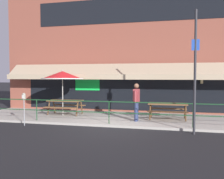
% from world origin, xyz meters
% --- Properties ---
extents(ground_plane, '(120.00, 120.00, 0.00)m').
position_xyz_m(ground_plane, '(0.00, 0.00, 0.00)').
color(ground_plane, black).
extents(patio_deck, '(15.00, 4.00, 0.10)m').
position_xyz_m(patio_deck, '(0.00, 2.00, 0.05)').
color(patio_deck, '#ADA89E').
rests_on(patio_deck, ground).
extents(restaurant_building, '(15.00, 1.60, 8.32)m').
position_xyz_m(restaurant_building, '(0.00, 4.23, 4.13)').
color(restaurant_building, brown).
rests_on(restaurant_building, ground).
extents(patio_railing, '(13.84, 0.04, 0.97)m').
position_xyz_m(patio_railing, '(0.00, 0.30, 0.80)').
color(patio_railing, '#194723').
rests_on(patio_railing, patio_deck).
extents(picnic_table_left, '(1.80, 1.42, 0.76)m').
position_xyz_m(picnic_table_left, '(-2.89, 2.22, 0.71)').
color(picnic_table_left, brown).
rests_on(picnic_table_left, patio_deck).
extents(picnic_table_centre, '(1.80, 1.42, 0.76)m').
position_xyz_m(picnic_table_centre, '(2.44, 1.95, 0.71)').
color(picnic_table_centre, brown).
rests_on(picnic_table_centre, patio_deck).
extents(patio_umbrella_left, '(2.14, 2.14, 2.38)m').
position_xyz_m(patio_umbrella_left, '(-2.89, 1.92, 2.18)').
color(patio_umbrella_left, '#B7B2A8').
rests_on(patio_umbrella_left, patio_deck).
extents(pedestrian_walking, '(0.26, 0.62, 1.71)m').
position_xyz_m(pedestrian_walking, '(1.06, 1.18, 1.06)').
color(pedestrian_walking, navy).
rests_on(pedestrian_walking, patio_deck).
extents(parking_meter_near, '(0.15, 0.16, 1.42)m').
position_xyz_m(parking_meter_near, '(-3.60, -0.48, 1.15)').
color(parking_meter_near, gray).
rests_on(parking_meter_near, ground).
extents(street_sign_pole, '(0.28, 0.09, 4.56)m').
position_xyz_m(street_sign_pole, '(3.43, -0.45, 2.34)').
color(street_sign_pole, '#2D2D33').
rests_on(street_sign_pole, ground).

